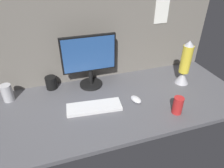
# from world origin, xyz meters

# --- Properties ---
(ground_plane) EXTENTS (1.80, 0.80, 0.03)m
(ground_plane) POSITION_xyz_m (0.00, 0.00, -0.01)
(ground_plane) COLOR #515156
(cubicle_wall_back) EXTENTS (1.80, 0.06, 0.67)m
(cubicle_wall_back) POSITION_xyz_m (0.00, 0.37, 0.34)
(cubicle_wall_back) COLOR slate
(cubicle_wall_back) RESTS_ON ground_plane
(monitor) EXTENTS (0.41, 0.18, 0.41)m
(monitor) POSITION_xyz_m (-0.16, 0.25, 0.23)
(monitor) COLOR black
(monitor) RESTS_ON ground_plane
(keyboard) EXTENTS (0.38, 0.17, 0.02)m
(keyboard) POSITION_xyz_m (-0.21, -0.05, 0.01)
(keyboard) COLOR silver
(keyboard) RESTS_ON ground_plane
(mouse) EXTENTS (0.08, 0.11, 0.03)m
(mouse) POSITION_xyz_m (0.10, -0.06, 0.02)
(mouse) COLOR silver
(mouse) RESTS_ON ground_plane
(mug_black_travel) EXTENTS (0.09, 0.09, 0.10)m
(mug_black_travel) POSITION_xyz_m (-0.46, 0.29, 0.05)
(mug_black_travel) COLOR black
(mug_black_travel) RESTS_ON ground_plane
(mug_steel) EXTENTS (0.08, 0.08, 0.13)m
(mug_steel) POSITION_xyz_m (-0.77, 0.23, 0.06)
(mug_steel) COLOR #B2B2B7
(mug_steel) RESTS_ON ground_plane
(mug_red_plastic) EXTENTS (0.07, 0.07, 0.12)m
(mug_red_plastic) POSITION_xyz_m (0.30, -0.26, 0.06)
(mug_red_plastic) COLOR red
(mug_red_plastic) RESTS_ON ground_plane
(lava_lamp) EXTENTS (0.11, 0.11, 0.36)m
(lava_lamp) POSITION_xyz_m (0.55, 0.06, 0.15)
(lava_lamp) COLOR #A5A5AD
(lava_lamp) RESTS_ON ground_plane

